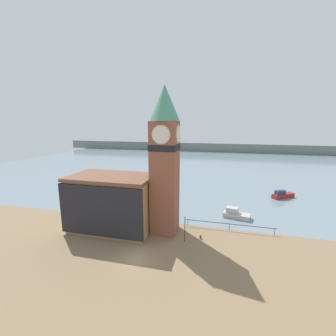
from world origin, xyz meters
name	(u,v)px	position (x,y,z in m)	size (l,w,h in m)	color
ground_plane	(136,259)	(0.00, 0.00, 0.00)	(160.00, 160.00, 0.00)	#846B4C
water	(199,163)	(0.00, 71.04, 0.00)	(160.00, 120.00, 0.00)	gray
far_shoreline	(206,147)	(0.00, 111.04, 2.50)	(180.00, 3.00, 5.00)	slate
pier_railing	(229,224)	(11.55, 10.79, 0.97)	(13.90, 0.08, 1.09)	#333338
clock_tower	(165,158)	(1.71, 8.05, 11.70)	(4.38, 4.38, 22.05)	brown
pier_building	(112,202)	(-6.67, 6.97, 4.38)	(13.02, 7.78, 8.73)	#A88451
boat_near	(236,214)	(12.71, 16.03, 0.66)	(4.95, 2.95, 1.81)	#B7B2A8
boat_far	(282,195)	(23.53, 29.88, 0.69)	(5.27, 4.16, 1.85)	maroon
mooring_bollard_near	(201,237)	(7.41, 6.98, 0.32)	(0.31, 0.31, 0.61)	brown
lamp_post	(185,224)	(5.27, 5.61, 2.69)	(0.32, 0.32, 3.83)	#2D2D33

